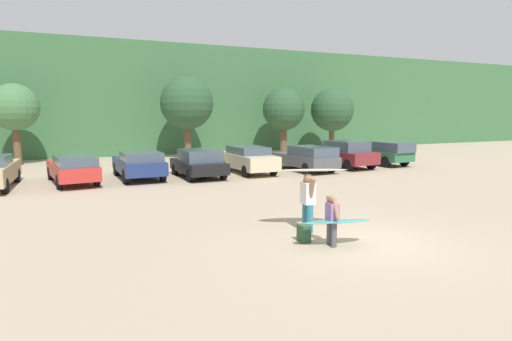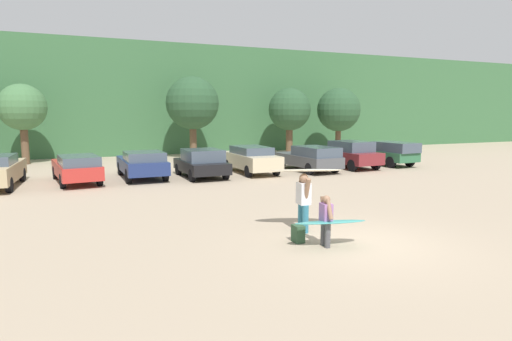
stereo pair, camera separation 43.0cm
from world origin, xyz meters
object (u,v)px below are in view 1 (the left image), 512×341
Objects in this scene: backpack_dropped at (304,233)px; parked_car_maroon at (346,154)px; parked_car_red at (73,168)px; person_adult at (308,199)px; person_child at (332,217)px; surfboard_teal at (337,222)px; parked_car_forest_green at (382,152)px; parked_car_black at (199,163)px; surfboard_cream at (311,170)px; parked_car_champagne at (248,159)px; parked_car_dark_gray at (306,157)px; parked_car_navy at (139,164)px.

parked_car_maroon is at bearing 49.79° from backpack_dropped.
parked_car_red is 13.43m from backpack_dropped.
person_child is (-0.15, -1.40, -0.19)m from person_adult.
surfboard_teal is (-0.07, -1.49, -0.29)m from person_adult.
parked_car_forest_green is 2.55× the size of surfboard_teal.
parked_car_black is at bearing 88.07° from parked_car_forest_green.
person_child is at bearing 99.02° from surfboard_cream.
parked_car_champagne is 11.90m from surfboard_cream.
parked_car_dark_gray reaches higher than backpack_dropped.
parked_car_red is at bearing 82.72° from parked_car_black.
person_adult reaches higher than parked_car_champagne.
person_child is at bearing 165.05° from parked_car_champagne.
backpack_dropped is (5.15, -12.40, -0.51)m from parked_car_red.
parked_car_black is 0.85× the size of parked_car_dark_gray.
parked_car_forest_green reaches higher than backpack_dropped.
parked_car_black is at bearing 86.14° from backpack_dropped.
parked_car_red is 1.05× the size of parked_car_dark_gray.
parked_car_black is (2.88, -0.78, -0.01)m from parked_car_navy.
surfboard_teal is (-3.25, -13.01, -0.16)m from parked_car_champagne.
person_adult is at bearing 128.62° from parked_car_forest_green.
parked_car_champagne reaches higher than parked_car_black.
surfboard_teal is (-12.52, -12.85, -0.18)m from parked_car_forest_green.
parked_car_champagne is at bearing -99.18° from person_child.
backpack_dropped is (-0.54, 0.66, -0.41)m from surfboard_teal.
backpack_dropped is at bearing 69.89° from surfboard_cream.
backpack_dropped is (-0.80, -11.80, -0.54)m from parked_car_black.
parked_car_maroon is at bearing -114.65° from surfboard_teal.
parked_car_maroon is 14.48m from surfboard_cream.
parked_car_maroon is (12.17, -0.65, 0.10)m from parked_car_navy.
person_adult is 1.25m from backpack_dropped.
parked_car_black is at bearing -106.35° from parked_car_navy.
parked_car_dark_gray is 12.56m from surfboard_cream.
parked_car_champagne reaches higher than backpack_dropped.
parked_car_black is 12.27m from parked_car_forest_green.
parked_car_navy is 1.15× the size of parked_car_maroon.
parked_car_black is at bearing -70.59° from surfboard_cream.
parked_car_forest_green reaches higher than parked_car_red.
parked_car_black reaches higher than parked_car_dark_gray.
parked_car_navy is 12.06m from surfboard_cream.
parked_car_dark_gray is at bearing -102.16° from parked_car_champagne.
parked_car_black is 0.83× the size of parked_car_forest_green.
parked_car_red is at bearing 112.55° from backpack_dropped.
parked_car_forest_green reaches higher than person_child.
person_child is at bearing -170.28° from parked_car_navy.
parked_car_maroon reaches higher than parked_car_navy.
parked_car_red is 3.84× the size of person_child.
parked_car_forest_green is at bearing -89.74° from parked_car_black.
parked_car_navy reaches higher than backpack_dropped.
parked_car_champagne is at bearing -81.11° from parked_car_black.
parked_car_champagne is at bearing -93.45° from parked_car_navy.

